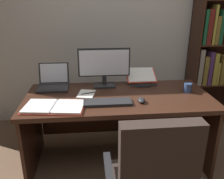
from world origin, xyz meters
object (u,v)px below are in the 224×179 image
at_px(notepad, 86,94).
at_px(laptop, 53,83).
at_px(desk, 117,111).
at_px(bookshelf, 217,45).
at_px(monitor, 104,67).
at_px(computer_mouse, 141,100).
at_px(coffee_mug, 188,88).
at_px(open_binder, 54,107).
at_px(keyboard, 108,102).
at_px(pen, 88,93).
at_px(reading_stand_with_book, 141,77).

bearing_deg(notepad, laptop, 146.79).
relative_size(desk, bookshelf, 0.82).
relative_size(monitor, laptop, 1.71).
distance_m(computer_mouse, coffee_mug, 0.54).
distance_m(bookshelf, computer_mouse, 1.59).
xyz_separation_m(open_binder, notepad, (0.27, 0.28, -0.01)).
distance_m(desk, notepad, 0.36).
height_order(computer_mouse, coffee_mug, coffee_mug).
bearing_deg(keyboard, coffee_mug, 14.27).
height_order(keyboard, open_binder, same).
relative_size(desk, keyboard, 4.16).
distance_m(laptop, coffee_mug, 1.35).
bearing_deg(computer_mouse, open_binder, -176.20).
bearing_deg(notepad, computer_mouse, -25.33).
relative_size(laptop, pen, 2.21).
bearing_deg(open_binder, computer_mouse, 11.01).
relative_size(monitor, notepad, 2.52).
bearing_deg(pen, monitor, 52.66).
distance_m(bookshelf, monitor, 1.59).
height_order(keyboard, notepad, keyboard).
height_order(desk, notepad, notepad).
distance_m(desk, reading_stand_with_book, 0.47).
relative_size(pen, coffee_mug, 1.55).
relative_size(open_binder, notepad, 2.55).
bearing_deg(computer_mouse, notepad, 154.67).
xyz_separation_m(monitor, computer_mouse, (0.30, -0.45, -0.19)).
xyz_separation_m(computer_mouse, coffee_mug, (0.50, 0.20, 0.03)).
relative_size(reading_stand_with_book, open_binder, 0.59).
relative_size(keyboard, computer_mouse, 4.04).
relative_size(laptop, reading_stand_with_book, 0.98).
bearing_deg(coffee_mug, laptop, 169.40).
relative_size(bookshelf, open_binder, 3.96).
height_order(laptop, notepad, laptop).
xyz_separation_m(laptop, pen, (0.36, -0.22, -0.04)).
bearing_deg(coffee_mug, pen, 178.41).
height_order(laptop, open_binder, laptop).
bearing_deg(monitor, keyboard, -90.00).
distance_m(bookshelf, pen, 1.85).
height_order(pen, coffee_mug, coffee_mug).
bearing_deg(pen, computer_mouse, -26.28).
height_order(bookshelf, keyboard, bookshelf).
distance_m(desk, pen, 0.35).
height_order(bookshelf, reading_stand_with_book, bookshelf).
bearing_deg(bookshelf, open_binder, -151.00).
xyz_separation_m(reading_stand_with_book, coffee_mug, (0.40, -0.31, -0.03)).
bearing_deg(computer_mouse, laptop, 151.29).
relative_size(monitor, coffee_mug, 5.85).
xyz_separation_m(laptop, computer_mouse, (0.82, -0.45, -0.03)).
xyz_separation_m(notepad, coffee_mug, (0.99, -0.03, 0.04)).
relative_size(keyboard, notepad, 2.00).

